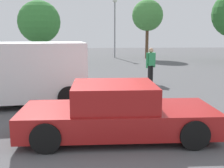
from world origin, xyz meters
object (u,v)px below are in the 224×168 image
at_px(sedan_foreground, 117,113).
at_px(pedestrian, 151,62).
at_px(light_post_near, 115,17).
at_px(van_white, 6,72).

xyz_separation_m(sedan_foreground, pedestrian, (2.27, 7.04, 0.44)).
xyz_separation_m(pedestrian, light_post_near, (-0.59, 14.43, 2.93)).
distance_m(pedestrian, light_post_near, 14.74).
bearing_deg(pedestrian, light_post_near, -28.15).
distance_m(sedan_foreground, light_post_near, 21.80).
bearing_deg(van_white, light_post_near, 66.33).
relative_size(sedan_foreground, pedestrian, 2.62).
relative_size(pedestrian, light_post_near, 0.30).
bearing_deg(pedestrian, van_white, 93.51).
bearing_deg(van_white, pedestrian, 25.95).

